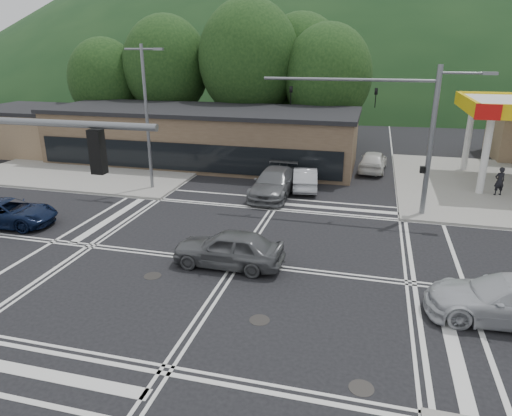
% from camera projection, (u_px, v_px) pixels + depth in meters
% --- Properties ---
extents(ground, '(120.00, 120.00, 0.00)m').
position_uv_depth(ground, '(237.00, 263.00, 19.69)').
color(ground, black).
rests_on(ground, ground).
extents(sidewalk_nw, '(16.00, 16.00, 0.15)m').
position_uv_depth(sidewalk_nw, '(113.00, 161.00, 36.90)').
color(sidewalk_nw, gray).
rests_on(sidewalk_nw, ground).
extents(commercial_row, '(24.00, 8.00, 4.00)m').
position_uv_depth(commercial_row, '(202.00, 137.00, 36.43)').
color(commercial_row, brown).
rests_on(commercial_row, ground).
extents(commercial_nw, '(8.00, 7.00, 3.60)m').
position_uv_depth(commercial_nw, '(32.00, 131.00, 40.27)').
color(commercial_nw, '#846B4F').
rests_on(commercial_nw, ground).
extents(hill_north, '(252.00, 126.00, 140.00)m').
position_uv_depth(hill_north, '(353.00, 89.00, 101.85)').
color(hill_north, '#183619').
rests_on(hill_north, ground).
extents(tree_n_a, '(8.00, 8.00, 11.75)m').
position_uv_depth(tree_n_a, '(166.00, 66.00, 42.52)').
color(tree_n_a, '#382619').
rests_on(tree_n_a, ground).
extents(tree_n_b, '(9.00, 9.00, 12.98)m').
position_uv_depth(tree_n_b, '(249.00, 59.00, 40.42)').
color(tree_n_b, '#382619').
rests_on(tree_n_b, ground).
extents(tree_n_c, '(7.60, 7.60, 10.87)m').
position_uv_depth(tree_n_c, '(327.00, 76.00, 39.20)').
color(tree_n_c, '#382619').
rests_on(tree_n_c, ground).
extents(tree_n_d, '(6.80, 6.80, 9.76)m').
position_uv_depth(tree_n_d, '(105.00, 80.00, 43.45)').
color(tree_n_d, '#382619').
rests_on(tree_n_d, ground).
extents(tree_n_e, '(8.40, 8.40, 11.98)m').
position_uv_depth(tree_n_e, '(301.00, 66.00, 43.34)').
color(tree_n_e, '#382619').
rests_on(tree_n_e, ground).
extents(streetlight_nw, '(2.50, 0.25, 9.00)m').
position_uv_depth(streetlight_nw, '(147.00, 111.00, 28.21)').
color(streetlight_nw, slate).
rests_on(streetlight_nw, ground).
extents(signal_mast_ne, '(11.65, 0.30, 8.00)m').
position_uv_depth(signal_mast_ne, '(408.00, 123.00, 23.85)').
color(signal_mast_ne, slate).
rests_on(signal_mast_ne, ground).
extents(car_blue_west, '(5.18, 2.87, 1.37)m').
position_uv_depth(car_blue_west, '(8.00, 213.00, 23.69)').
color(car_blue_west, '#0B1632').
rests_on(car_blue_west, ground).
extents(car_grey_center, '(4.71, 1.94, 1.60)m').
position_uv_depth(car_grey_center, '(229.00, 248.00, 19.22)').
color(car_grey_center, '#57585B').
rests_on(car_grey_center, ground).
extents(car_silver_east, '(5.51, 2.34, 1.59)m').
position_uv_depth(car_silver_east, '(511.00, 300.00, 15.31)').
color(car_silver_east, silver).
rests_on(car_silver_east, ground).
extents(car_queue_a, '(2.16, 4.50, 1.42)m').
position_uv_depth(car_queue_a, '(305.00, 178.00, 29.83)').
color(car_queue_a, '#A8A9AF').
rests_on(car_queue_a, ground).
extents(car_queue_b, '(2.22, 4.72, 1.56)m').
position_uv_depth(car_queue_b, '(373.00, 161.00, 34.02)').
color(car_queue_b, silver).
rests_on(car_queue_b, ground).
extents(car_northbound, '(2.47, 5.71, 1.64)m').
position_uv_depth(car_northbound, '(274.00, 183.00, 28.43)').
color(car_northbound, slate).
rests_on(car_northbound, ground).
extents(pedestrian, '(0.75, 0.61, 1.77)m').
position_uv_depth(pedestrian, '(500.00, 181.00, 27.98)').
color(pedestrian, black).
rests_on(pedestrian, sidewalk_ne).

